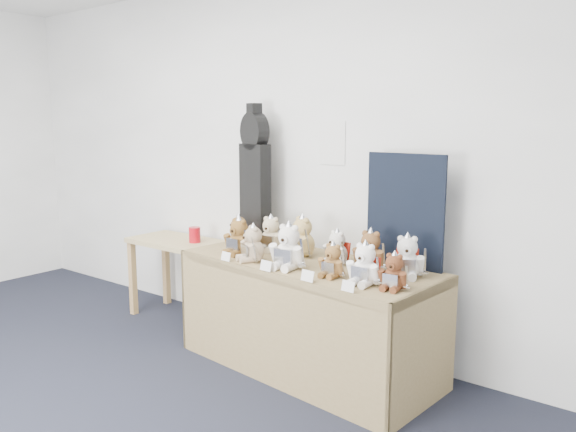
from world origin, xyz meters
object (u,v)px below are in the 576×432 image
Objects in this scene: teddy_front_right at (332,262)px; teddy_back_far_left at (238,231)px; display_table at (300,287)px; teddy_back_end at (407,258)px; teddy_front_left at (252,245)px; teddy_front_centre at (288,248)px; guitar_case at (255,175)px; teddy_back_centre_right at (337,249)px; teddy_back_centre_left at (301,238)px; teddy_front_end at (394,273)px; teddy_back_right at (370,252)px; side_table at (177,254)px; teddy_back_left at (270,235)px; teddy_front_far_right at (365,266)px; teddy_front_far_left at (238,238)px; red_cup at (195,235)px.

teddy_front_right is 0.91× the size of teddy_back_far_left.
display_table is 0.74m from teddy_back_end.
display_table is 0.41m from teddy_front_left.
teddy_front_left is at bearing 172.54° from teddy_front_centre.
guitar_case is 0.96m from teddy_back_centre_right.
teddy_back_centre_left is 1.24× the size of teddy_back_far_left.
teddy_back_right is at bearing 132.34° from teddy_front_end.
teddy_back_far_left is (-1.38, 0.05, -0.01)m from teddy_back_end.
side_table is at bearing 165.70° from teddy_front_end.
teddy_back_far_left is at bearing 163.20° from teddy_front_right.
teddy_back_end is (0.35, 0.26, 0.02)m from teddy_front_right.
teddy_back_left is at bearing 154.73° from teddy_back_end.
teddy_back_right is 1.13m from teddy_back_far_left.
teddy_front_centre is 1.18× the size of teddy_front_far_right.
teddy_back_end is (0.12, 0.29, 0.00)m from teddy_front_far_right.
teddy_front_centre reaches higher than teddy_front_far_left.
teddy_back_end is at bearing 16.73° from display_table.
guitar_case is 0.72m from teddy_front_left.
teddy_back_centre_right is at bearing -2.54° from side_table.
teddy_front_end is 0.91× the size of teddy_back_far_left.
guitar_case reaches higher than teddy_front_end.
teddy_back_end is at bearing 13.54° from teddy_back_centre_right.
teddy_back_centre_left is at bearing 40.09° from teddy_back_far_left.
guitar_case is 0.44m from teddy_back_far_left.
guitar_case is at bearing 158.35° from display_table.
teddy_back_centre_right is at bearing 5.78° from guitar_case.
display_table is 6.36× the size of teddy_front_far_left.
teddy_front_far_left is at bearing -20.82° from red_cup.
display_table is 0.63m from teddy_front_far_right.
teddy_front_far_left reaches higher than teddy_back_left.
side_table is 0.78× the size of guitar_case.
teddy_front_left is 0.85m from teddy_front_far_right.
side_table is at bearing 159.58° from teddy_front_centre.
guitar_case reaches higher than teddy_front_left.
teddy_back_centre_right is (0.47, 0.27, -0.01)m from teddy_front_left.
teddy_back_far_left reaches higher than display_table.
teddy_front_left is at bearing -32.42° from guitar_case.
teddy_front_far_right is (1.98, -0.38, 0.29)m from side_table.
teddy_back_centre_left reaches higher than teddy_back_left.
teddy_back_end is at bearing 37.71° from teddy_back_far_left.
teddy_front_end reaches higher than display_table.
teddy_back_left is at bearing -11.43° from guitar_case.
side_table is 3.25× the size of teddy_back_centre_right.
teddy_back_right is at bearing 13.88° from teddy_back_centre_right.
teddy_front_right is 1.00× the size of teddy_front_end.
side_table is at bearing -161.56° from teddy_back_centre_left.
teddy_front_centre is 1.03× the size of teddy_back_centre_left.
red_cup is at bearing -162.52° from teddy_back_centre_left.
teddy_back_far_left is at bearing 170.69° from display_table.
teddy_front_far_right reaches higher than red_cup.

